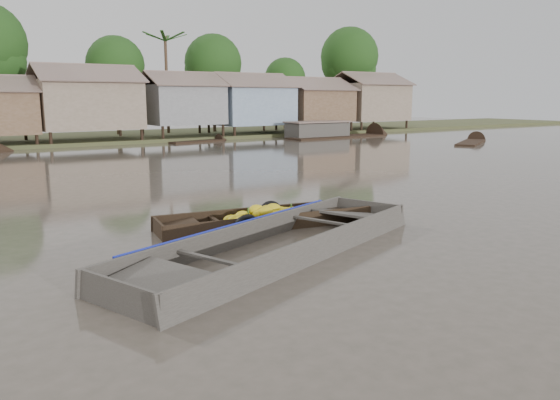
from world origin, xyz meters
TOP-DOWN VIEW (x-y plane):
  - ground at (0.00, 0.00)m, footprint 120.00×120.00m
  - riverbank at (3.03, 31.86)m, footprint 120.00×12.47m
  - banana_boat at (-0.52, 1.75)m, footprint 5.61×2.17m
  - viewer_boat at (-1.56, -0.41)m, footprint 8.19×4.60m
  - distant_boats at (13.80, 24.16)m, footprint 47.46×14.95m

SIDE VIEW (x-z plane):
  - ground at x=0.00m, z-range 0.00..0.00m
  - viewer_boat at x=-1.56m, z-range -0.25..0.39m
  - banana_boat at x=-0.52m, z-range -0.23..0.52m
  - distant_boats at x=13.80m, z-range -0.48..0.90m
  - riverbank at x=3.03m, z-range -2.04..8.18m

